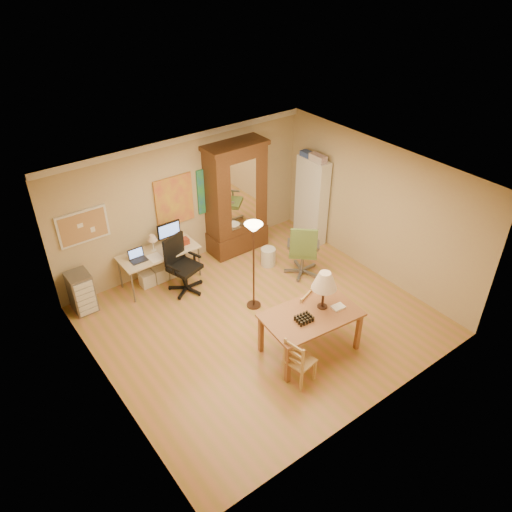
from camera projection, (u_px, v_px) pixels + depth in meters
floor at (261, 320)px, 8.91m from camera, size 5.50×5.50×0.00m
crown_molding at (181, 139)px, 9.08m from camera, size 5.50×0.08×0.12m
corkboard at (83, 227)px, 8.70m from camera, size 0.90×0.04×0.62m
art_panel_left at (174, 201)px, 9.63m from camera, size 0.80×0.04×1.00m
art_panel_right at (213, 188)px, 10.08m from camera, size 0.75×0.04×0.95m
dining_table at (316, 304)px, 7.86m from camera, size 1.61×1.06×1.44m
ladder_chair_back at (298, 312)px, 8.51m from camera, size 0.49×0.48×0.84m
ladder_chair_left at (299, 362)px, 7.53m from camera, size 0.44×0.45×0.85m
torchiere_lamp at (254, 242)px, 8.48m from camera, size 0.32×0.32×1.75m
computer_desk at (160, 262)px, 9.70m from camera, size 1.52×0.67×1.15m
office_chair_black at (184, 276)px, 9.51m from camera, size 0.69×0.69×1.13m
office_chair_green at (302, 261)px, 9.93m from camera, size 0.75×0.75×1.16m
drawer_cart at (82, 292)px, 8.97m from camera, size 0.39×0.46×0.77m
armoire at (236, 205)px, 10.34m from camera, size 1.30×0.62×2.40m
bookshelf at (311, 201)px, 10.71m from camera, size 0.29×0.76×1.91m
wastebin at (268, 257)px, 10.27m from camera, size 0.31×0.31×0.38m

